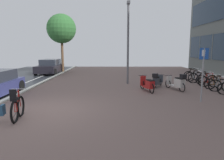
% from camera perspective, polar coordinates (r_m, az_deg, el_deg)
% --- Properties ---
extents(ground, '(21.00, 40.00, 0.13)m').
position_cam_1_polar(ground, '(8.23, -7.85, -8.42)').
color(ground, '#24282D').
extents(bicycle_foreground, '(0.62, 1.43, 1.14)m').
position_cam_1_polar(bicycle_foreground, '(7.72, -24.94, -6.98)').
color(bicycle_foreground, black).
rests_on(bicycle_foreground, ground).
extents(bicycle_rack_02, '(1.36, 0.54, 1.00)m').
position_cam_1_polar(bicycle_rack_02, '(12.97, 28.39, -1.41)').
color(bicycle_rack_02, black).
rests_on(bicycle_rack_02, ground).
extents(bicycle_rack_03, '(1.28, 0.47, 0.93)m').
position_cam_1_polar(bicycle_rack_03, '(13.64, 26.96, -0.95)').
color(bicycle_rack_03, black).
rests_on(bicycle_rack_03, ground).
extents(bicycle_rack_04, '(1.29, 0.47, 0.97)m').
position_cam_1_polar(bicycle_rack_04, '(14.30, 25.55, -0.40)').
color(bicycle_rack_04, black).
rests_on(bicycle_rack_04, ground).
extents(bicycle_rack_05, '(1.32, 0.53, 0.97)m').
position_cam_1_polar(bicycle_rack_05, '(15.06, 24.98, 0.05)').
color(bicycle_rack_05, black).
rests_on(bicycle_rack_05, ground).
extents(bicycle_rack_06, '(1.40, 0.48, 1.03)m').
position_cam_1_polar(bicycle_rack_06, '(15.64, 22.99, 0.53)').
color(bicycle_rack_06, black).
rests_on(bicycle_rack_06, ground).
extents(bicycle_rack_07, '(1.41, 0.48, 1.01)m').
position_cam_1_polar(bicycle_rack_07, '(16.34, 22.05, 0.89)').
color(bicycle_rack_07, black).
rests_on(bicycle_rack_07, ground).
extents(bicycle_rack_08, '(1.33, 0.48, 0.98)m').
position_cam_1_polar(bicycle_rack_08, '(17.09, 21.53, 1.20)').
color(bicycle_rack_08, black).
rests_on(bicycle_rack_08, ground).
extents(scooter_near, '(0.88, 1.78, 1.02)m').
position_cam_1_polar(scooter_near, '(12.41, 17.94, -0.69)').
color(scooter_near, black).
rests_on(scooter_near, ground).
extents(scooter_mid, '(1.02, 1.51, 0.93)m').
position_cam_1_polar(scooter_mid, '(13.16, 12.60, -0.13)').
color(scooter_mid, black).
rests_on(scooter_mid, ground).
extents(scooter_far, '(0.73, 1.80, 0.87)m').
position_cam_1_polar(scooter_far, '(11.70, 10.13, -1.26)').
color(scooter_far, black).
rests_on(scooter_far, ground).
extents(parked_car_far, '(1.97, 4.13, 1.37)m').
position_cam_1_polar(parked_car_far, '(21.12, -16.67, 3.57)').
color(parked_car_far, black).
rests_on(parked_car_far, ground).
extents(parking_sign, '(0.40, 0.07, 2.42)m').
position_cam_1_polar(parking_sign, '(9.95, 24.15, 2.83)').
color(parking_sign, gray).
rests_on(parking_sign, ground).
extents(lamp_post, '(0.20, 0.52, 5.46)m').
position_cam_1_polar(lamp_post, '(14.04, 4.65, 11.35)').
color(lamp_post, slate).
rests_on(lamp_post, ground).
extents(street_tree, '(2.91, 2.91, 5.84)m').
position_cam_1_polar(street_tree, '(21.73, -13.71, 13.65)').
color(street_tree, brown).
rests_on(street_tree, ground).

